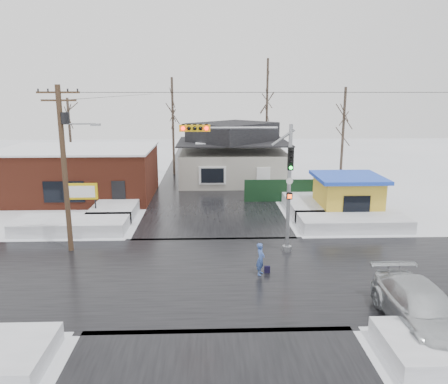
{
  "coord_description": "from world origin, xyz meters",
  "views": [
    {
      "loc": [
        -0.26,
        -19.71,
        8.71
      ],
      "look_at": [
        0.57,
        4.7,
        3.0
      ],
      "focal_mm": 35.0,
      "sensor_mm": 36.0,
      "label": 1
    }
  ],
  "objects_px": {
    "traffic_signal": "(260,171)",
    "car": "(422,309)",
    "utility_pole": "(65,160)",
    "marquee_sign": "(81,192)",
    "pedestrian": "(261,259)",
    "kiosk": "(347,195)"
  },
  "relations": [
    {
      "from": "traffic_signal",
      "to": "utility_pole",
      "type": "relative_size",
      "value": 0.78
    },
    {
      "from": "utility_pole",
      "to": "traffic_signal",
      "type": "bearing_deg",
      "value": -2.95
    },
    {
      "from": "utility_pole",
      "to": "car",
      "type": "relative_size",
      "value": 1.62
    },
    {
      "from": "kiosk",
      "to": "utility_pole",
      "type": "bearing_deg",
      "value": -159.56
    },
    {
      "from": "traffic_signal",
      "to": "car",
      "type": "relative_size",
      "value": 1.26
    },
    {
      "from": "kiosk",
      "to": "car",
      "type": "bearing_deg",
      "value": -97.23
    },
    {
      "from": "kiosk",
      "to": "pedestrian",
      "type": "relative_size",
      "value": 2.91
    },
    {
      "from": "pedestrian",
      "to": "car",
      "type": "height_order",
      "value": "car"
    },
    {
      "from": "marquee_sign",
      "to": "kiosk",
      "type": "bearing_deg",
      "value": 1.55
    },
    {
      "from": "kiosk",
      "to": "pedestrian",
      "type": "height_order",
      "value": "kiosk"
    },
    {
      "from": "marquee_sign",
      "to": "pedestrian",
      "type": "xyz_separation_m",
      "value": [
        11.16,
        -9.6,
        -1.13
      ]
    },
    {
      "from": "traffic_signal",
      "to": "kiosk",
      "type": "relative_size",
      "value": 1.52
    },
    {
      "from": "kiosk",
      "to": "traffic_signal",
      "type": "bearing_deg",
      "value": -135.16
    },
    {
      "from": "marquee_sign",
      "to": "kiosk",
      "type": "height_order",
      "value": "kiosk"
    },
    {
      "from": "marquee_sign",
      "to": "utility_pole",
      "type": "bearing_deg",
      "value": -79.87
    },
    {
      "from": "traffic_signal",
      "to": "utility_pole",
      "type": "bearing_deg",
      "value": 177.05
    },
    {
      "from": "kiosk",
      "to": "car",
      "type": "xyz_separation_m",
      "value": [
        -1.93,
        -15.2,
        -0.66
      ]
    },
    {
      "from": "pedestrian",
      "to": "traffic_signal",
      "type": "bearing_deg",
      "value": 16.12
    },
    {
      "from": "marquee_sign",
      "to": "car",
      "type": "xyz_separation_m",
      "value": [
        16.57,
        -14.7,
        -1.12
      ]
    },
    {
      "from": "utility_pole",
      "to": "marquee_sign",
      "type": "distance_m",
      "value": 6.87
    },
    {
      "from": "utility_pole",
      "to": "pedestrian",
      "type": "bearing_deg",
      "value": -19.67
    },
    {
      "from": "pedestrian",
      "to": "car",
      "type": "bearing_deg",
      "value": -112.1
    }
  ]
}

